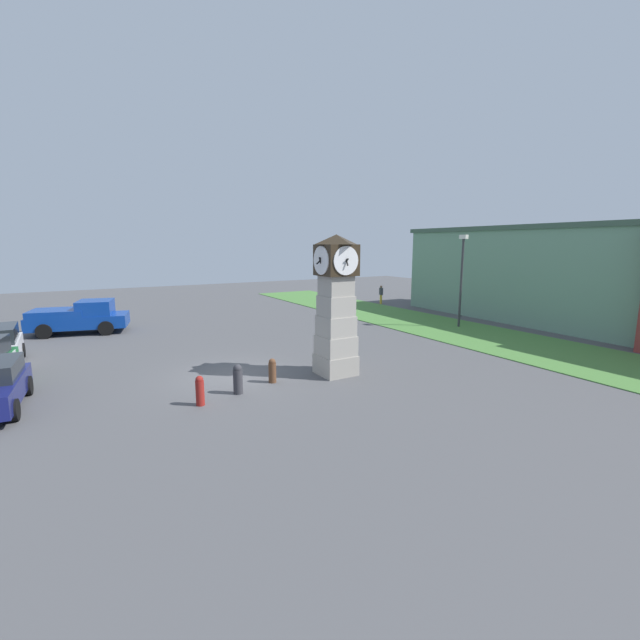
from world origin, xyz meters
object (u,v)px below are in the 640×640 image
(bollard_far_row, at_px, (272,370))
(street_lamp_near_road, at_px, (462,274))
(bollard_near_tower, at_px, (200,390))
(pickup_truck, at_px, (80,317))
(pedestrian_near_bench, at_px, (381,293))
(clock_tower, at_px, (336,306))
(bollard_mid_row, at_px, (238,379))

(bollard_far_row, distance_m, street_lamp_near_road, 14.94)
(bollard_near_tower, xyz_separation_m, pickup_truck, (-14.43, -2.98, 0.45))
(bollard_near_tower, bearing_deg, street_lamp_near_road, 106.34)
(pedestrian_near_bench, bearing_deg, bollard_near_tower, -51.16)
(clock_tower, bearing_deg, bollard_near_tower, -83.04)
(bollard_far_row, xyz_separation_m, pickup_truck, (-13.50, -5.85, 0.48))
(bollard_far_row, relative_size, street_lamp_near_road, 0.16)
(clock_tower, distance_m, bollard_mid_row, 4.58)
(clock_tower, relative_size, pedestrian_near_bench, 3.41)
(pedestrian_near_bench, height_order, street_lamp_near_road, street_lamp_near_road)
(street_lamp_near_road, bearing_deg, bollard_mid_row, -73.74)
(street_lamp_near_road, bearing_deg, pedestrian_near_bench, 167.81)
(bollard_mid_row, bearing_deg, pedestrian_near_bench, 130.16)
(bollard_mid_row, relative_size, street_lamp_near_road, 0.18)
(clock_tower, bearing_deg, pedestrian_near_bench, 137.01)
(clock_tower, height_order, pedestrian_near_bench, clock_tower)
(bollard_near_tower, xyz_separation_m, bollard_far_row, (-0.93, 2.87, -0.03))
(pedestrian_near_bench, bearing_deg, pickup_truck, -87.25)
(pedestrian_near_bench, bearing_deg, bollard_far_row, -48.36)
(bollard_mid_row, bearing_deg, pickup_truck, -162.68)
(bollard_near_tower, bearing_deg, clock_tower, 96.96)
(clock_tower, bearing_deg, bollard_mid_row, -86.68)
(bollard_near_tower, xyz_separation_m, street_lamp_near_road, (-4.98, 16.98, 2.76))
(bollard_far_row, height_order, street_lamp_near_road, street_lamp_near_road)
(clock_tower, bearing_deg, bollard_far_row, -96.08)
(bollard_near_tower, height_order, bollard_far_row, bollard_near_tower)
(bollard_near_tower, distance_m, bollard_mid_row, 1.45)
(pickup_truck, xyz_separation_m, pedestrian_near_bench, (-1.07, 22.23, -0.04))
(clock_tower, xyz_separation_m, bollard_near_tower, (0.66, -5.42, -2.19))
(pickup_truck, bearing_deg, bollard_near_tower, 11.68)
(bollard_mid_row, height_order, bollard_far_row, bollard_mid_row)
(bollard_far_row, bearing_deg, clock_tower, 83.92)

